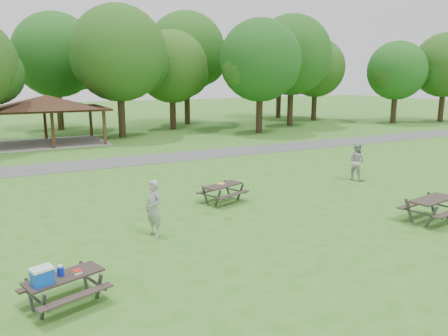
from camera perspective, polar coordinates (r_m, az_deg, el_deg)
ground at (r=15.33m, az=3.60°, el=-7.89°), size 160.00×160.00×0.00m
asphalt_path at (r=27.86m, az=-11.37°, el=0.99°), size 120.00×3.20×0.02m
pavilion at (r=36.56m, az=-22.13°, el=7.75°), size 8.60×7.01×3.76m
tree_row_e at (r=38.60m, az=-13.44°, el=14.00°), size 8.40×8.00×11.02m
tree_row_f at (r=43.72m, az=-6.73°, el=12.73°), size 7.35×7.00×9.55m
tree_row_g at (r=40.58m, az=4.83°, el=13.52°), size 7.77×7.40×10.25m
tree_row_h at (r=46.87m, az=8.92°, el=14.06°), size 8.61×8.20×11.37m
tree_row_i at (r=53.26m, az=11.93°, el=12.48°), size 7.14×6.80×9.52m
tree_row_j at (r=52.72m, az=21.65°, el=11.54°), size 6.72×6.40×8.96m
tree_deep_b at (r=45.73m, az=-20.99°, el=13.32°), size 8.40×8.00×11.13m
tree_deep_c at (r=48.14m, az=-4.84°, el=14.60°), size 8.82×8.40×11.90m
tree_deep_d at (r=55.70m, az=7.34°, el=13.75°), size 8.40×8.00×11.27m
tree_flank_right at (r=56.47m, az=26.97°, el=11.67°), size 7.56×7.20×9.97m
picnic_table_near at (r=10.83m, az=-20.92°, el=-13.49°), size 2.05×1.83×1.20m
picnic_table_middle at (r=18.25m, az=-0.16°, el=-2.73°), size 2.15×1.93×0.77m
picnic_table_far at (r=17.58m, az=25.54°, el=-4.26°), size 2.23×1.90×0.87m
frisbee_in_flight at (r=16.13m, az=-0.42°, el=-2.04°), size 0.35×0.35×0.02m
frisbee_thrower at (r=14.55m, az=-9.19°, el=-5.22°), size 0.65×0.79×1.88m
frisbee_catcher at (r=23.02m, az=16.88°, el=0.83°), size 1.02×1.14×1.92m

